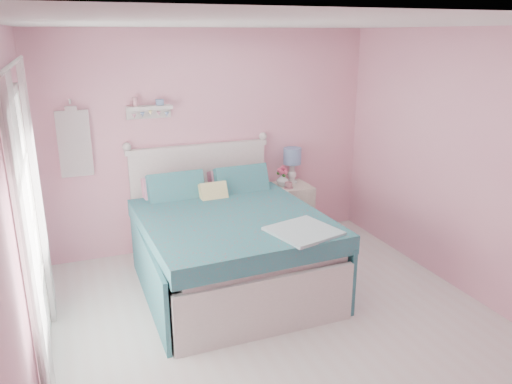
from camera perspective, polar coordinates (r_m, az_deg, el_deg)
floor at (r=4.58m, az=3.73°, el=-15.96°), size 4.50×4.50×0.00m
room_shell at (r=3.93m, az=4.18°, el=3.63°), size 4.50×4.50×4.50m
bed at (r=5.26m, az=-3.29°, el=-6.06°), size 1.80×2.24×1.28m
nightstand at (r=6.40m, az=3.84°, el=-2.26°), size 0.49×0.49×0.71m
table_lamp at (r=6.32m, az=4.17°, el=3.83°), size 0.22×0.22×0.45m
vase at (r=6.24m, az=3.06°, el=1.43°), size 0.20×0.20×0.16m
teacup at (r=6.15m, az=3.74°, el=0.78°), size 0.11×0.11×0.08m
roses at (r=6.20m, az=3.07°, el=2.46°), size 0.14×0.11×0.12m
wall_shelf at (r=5.76m, az=-12.16°, el=9.29°), size 0.50×0.15×0.25m
hanging_dress at (r=5.73m, az=-20.02°, el=5.18°), size 0.34×0.03×0.72m
french_door at (r=4.12m, az=-24.37°, el=-4.77°), size 0.04×1.32×2.16m
curtain_near at (r=3.39m, az=-24.16°, el=-7.57°), size 0.04×0.40×2.32m
curtain_far at (r=4.78m, az=-23.65°, el=-0.31°), size 0.04×0.40×2.32m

